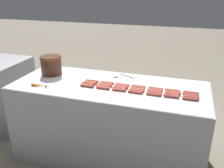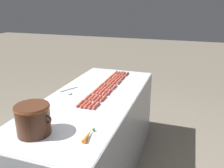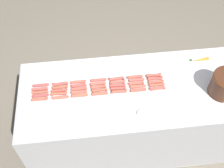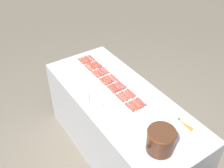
{
  "view_description": "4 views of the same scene",
  "coord_description": "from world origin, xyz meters",
  "px_view_note": "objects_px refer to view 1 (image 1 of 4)",
  "views": [
    {
      "loc": [
        -2.28,
        -0.76,
        1.88
      ],
      "look_at": [
        -0.13,
        -0.08,
        0.96
      ],
      "focal_mm": 39.16,
      "sensor_mm": 36.0,
      "label": 1
    },
    {
      "loc": [
        -0.88,
        1.97,
        1.78
      ],
      "look_at": [
        -0.13,
        -0.24,
        0.97
      ],
      "focal_mm": 37.85,
      "sensor_mm": 36.0,
      "label": 2
    },
    {
      "loc": [
        1.49,
        -0.37,
        2.93
      ],
      "look_at": [
        -0.03,
        -0.2,
        0.97
      ],
      "focal_mm": 45.87,
      "sensor_mm": 36.0,
      "label": 3
    },
    {
      "loc": [
        1.25,
        1.73,
        2.71
      ],
      "look_at": [
        -0.01,
        -0.18,
        0.95
      ],
      "focal_mm": 42.08,
      "sensor_mm": 36.0,
      "label": 4
    }
  ],
  "objects_px": {
    "hot_dog_9": "(154,93)",
    "hot_dog_15": "(173,93)",
    "hot_dog_7": "(191,97)",
    "hot_dog_11": "(120,88)",
    "hot_dog_27": "(91,82)",
    "hot_dog_17": "(137,89)",
    "hot_dog_4": "(119,90)",
    "hot_dog_29": "(172,90)",
    "hot_dog_8": "(172,95)",
    "hot_dog_6": "(87,86)",
    "hot_dog_25": "(122,86)",
    "hot_dog_12": "(103,86)",
    "hot_dog_13": "(88,85)",
    "hot_dog_20": "(89,83)",
    "hot_dog_24": "(138,88)",
    "hot_dog_10": "(137,91)",
    "hot_dog_21": "(190,94)",
    "hot_dog_23": "(155,90)",
    "hot_dog_33": "(107,83)",
    "hot_dog_1": "(171,96)",
    "hot_dog_16": "(155,91)",
    "carrot": "(40,85)",
    "serving_spoon": "(119,76)",
    "bean_pot": "(51,64)",
    "hot_dog_26": "(106,84)",
    "hot_dog_34": "(92,81)",
    "hot_dog_22": "(173,92)",
    "hot_dog_18": "(121,87)",
    "hot_dog_30": "(156,88)",
    "hot_dog_32": "(122,85)",
    "hot_dog_19": "(105,85)",
    "hot_dog_0": "(190,99)",
    "hot_dog_28": "(191,93)",
    "hot_dog_2": "(154,94)",
    "hot_dog_31": "(138,86)",
    "hot_dog_14": "(191,96)"
  },
  "relations": [
    {
      "from": "hot_dog_9",
      "to": "hot_dog_15",
      "type": "xyz_separation_m",
      "value": [
        0.04,
        -0.17,
        0.0
      ]
    },
    {
      "from": "hot_dog_7",
      "to": "hot_dog_15",
      "type": "xyz_separation_m",
      "value": [
        0.04,
        0.17,
        0.0
      ]
    },
    {
      "from": "hot_dog_11",
      "to": "hot_dog_27",
      "type": "height_order",
      "value": "same"
    },
    {
      "from": "hot_dog_9",
      "to": "hot_dog_17",
      "type": "xyz_separation_m",
      "value": [
        0.04,
        0.18,
        0.0
      ]
    },
    {
      "from": "hot_dog_4",
      "to": "hot_dog_15",
      "type": "distance_m",
      "value": 0.53
    },
    {
      "from": "hot_dog_29",
      "to": "hot_dog_8",
      "type": "bearing_deg",
      "value": -178.66
    },
    {
      "from": "hot_dog_6",
      "to": "hot_dog_25",
      "type": "distance_m",
      "value": 0.36
    },
    {
      "from": "hot_dog_9",
      "to": "hot_dog_17",
      "type": "relative_size",
      "value": 1.0
    },
    {
      "from": "hot_dog_12",
      "to": "hot_dog_13",
      "type": "xyz_separation_m",
      "value": [
        0.0,
        0.17,
        0.0
      ]
    },
    {
      "from": "hot_dog_20",
      "to": "hot_dog_24",
      "type": "xyz_separation_m",
      "value": [
        0.04,
        -0.52,
        0.0
      ]
    },
    {
      "from": "hot_dog_4",
      "to": "hot_dog_10",
      "type": "height_order",
      "value": "same"
    },
    {
      "from": "hot_dog_21",
      "to": "hot_dog_23",
      "type": "bearing_deg",
      "value": 90.06
    },
    {
      "from": "hot_dog_27",
      "to": "hot_dog_23",
      "type": "bearing_deg",
      "value": -90.03
    },
    {
      "from": "hot_dog_24",
      "to": "hot_dog_33",
      "type": "distance_m",
      "value": 0.34
    },
    {
      "from": "hot_dog_1",
      "to": "hot_dog_11",
      "type": "xyz_separation_m",
      "value": [
        0.04,
        0.51,
        0.0
      ]
    },
    {
      "from": "hot_dog_16",
      "to": "carrot",
      "type": "distance_m",
      "value": 1.18
    },
    {
      "from": "hot_dog_7",
      "to": "serving_spoon",
      "type": "distance_m",
      "value": 0.87
    },
    {
      "from": "bean_pot",
      "to": "serving_spoon",
      "type": "bearing_deg",
      "value": -78.95
    },
    {
      "from": "hot_dog_26",
      "to": "hot_dog_34",
      "type": "height_order",
      "value": "same"
    },
    {
      "from": "hot_dog_26",
      "to": "serving_spoon",
      "type": "height_order",
      "value": "hot_dog_26"
    },
    {
      "from": "hot_dog_16",
      "to": "hot_dog_17",
      "type": "xyz_separation_m",
      "value": [
        -0.0,
        0.17,
        0.0
      ]
    },
    {
      "from": "hot_dog_11",
      "to": "hot_dog_15",
      "type": "distance_m",
      "value": 0.53
    },
    {
      "from": "hot_dog_22",
      "to": "hot_dog_23",
      "type": "distance_m",
      "value": 0.17
    },
    {
      "from": "hot_dog_33",
      "to": "hot_dog_18",
      "type": "bearing_deg",
      "value": -113.04
    },
    {
      "from": "hot_dog_11",
      "to": "hot_dog_4",
      "type": "bearing_deg",
      "value": -173.13
    },
    {
      "from": "hot_dog_23",
      "to": "hot_dog_29",
      "type": "distance_m",
      "value": 0.17
    },
    {
      "from": "hot_dog_6",
      "to": "hot_dog_24",
      "type": "distance_m",
      "value": 0.52
    },
    {
      "from": "hot_dog_30",
      "to": "hot_dog_16",
      "type": "bearing_deg",
      "value": -179.58
    },
    {
      "from": "hot_dog_4",
      "to": "hot_dog_16",
      "type": "xyz_separation_m",
      "value": [
        0.08,
        -0.34,
        0.0
      ]
    },
    {
      "from": "hot_dog_32",
      "to": "hot_dog_34",
      "type": "bearing_deg",
      "value": 89.2
    },
    {
      "from": "hot_dog_9",
      "to": "hot_dog_22",
      "type": "bearing_deg",
      "value": -67.79
    },
    {
      "from": "hot_dog_19",
      "to": "hot_dog_33",
      "type": "xyz_separation_m",
      "value": [
        0.08,
        0.0,
        0.0
      ]
    },
    {
      "from": "hot_dog_4",
      "to": "bean_pot",
      "type": "height_order",
      "value": "bean_pot"
    },
    {
      "from": "hot_dog_0",
      "to": "hot_dog_25",
      "type": "distance_m",
      "value": 0.69
    },
    {
      "from": "hot_dog_21",
      "to": "carrot",
      "type": "height_order",
      "value": "carrot"
    },
    {
      "from": "hot_dog_20",
      "to": "hot_dog_29",
      "type": "xyz_separation_m",
      "value": [
        0.07,
        -0.86,
        0.0
      ]
    },
    {
      "from": "hot_dog_6",
      "to": "hot_dog_18",
      "type": "xyz_separation_m",
      "value": [
        0.08,
        -0.35,
        0.0
      ]
    },
    {
      "from": "hot_dog_16",
      "to": "hot_dog_23",
      "type": "height_order",
      "value": "same"
    },
    {
      "from": "hot_dog_28",
      "to": "serving_spoon",
      "type": "bearing_deg",
      "value": 72.7
    },
    {
      "from": "hot_dog_8",
      "to": "hot_dog_27",
      "type": "xyz_separation_m",
      "value": [
        0.07,
        0.86,
        0.0
      ]
    },
    {
      "from": "hot_dog_2",
      "to": "hot_dog_18",
      "type": "height_order",
      "value": "same"
    },
    {
      "from": "hot_dog_24",
      "to": "hot_dog_0",
      "type": "bearing_deg",
      "value": -102.48
    },
    {
      "from": "hot_dog_31",
      "to": "bean_pot",
      "type": "height_order",
      "value": "bean_pot"
    },
    {
      "from": "hot_dog_25",
      "to": "hot_dog_21",
      "type": "bearing_deg",
      "value": -89.85
    },
    {
      "from": "hot_dog_9",
      "to": "hot_dog_15",
      "type": "relative_size",
      "value": 1.0
    },
    {
      "from": "hot_dog_12",
      "to": "hot_dog_18",
      "type": "height_order",
      "value": "same"
    },
    {
      "from": "hot_dog_0",
      "to": "hot_dog_7",
      "type": "relative_size",
      "value": 1.0
    },
    {
      "from": "hot_dog_33",
      "to": "serving_spoon",
      "type": "distance_m",
      "value": 0.25
    },
    {
      "from": "hot_dog_8",
      "to": "hot_dog_14",
      "type": "xyz_separation_m",
      "value": [
        0.03,
        -0.17,
        0.0
      ]
    },
    {
      "from": "hot_dog_27",
      "to": "carrot",
      "type": "xyz_separation_m",
      "value": [
        -0.25,
        0.47,
        0.0
      ]
    }
  ]
}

